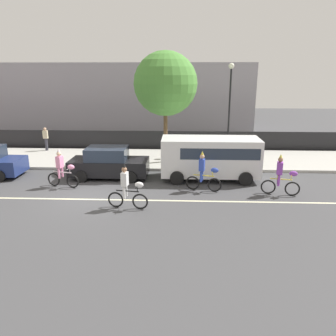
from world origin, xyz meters
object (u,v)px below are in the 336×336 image
parade_cyclist_purple (282,177)px  parked_van_white (212,155)px  parade_cyclist_pink (62,170)px  parade_cyclist_zebra (128,189)px  street_lamp_post (230,96)px  parked_car_black (109,163)px  pedestrian_onlooker (46,138)px  parade_cyclist_cobalt (204,174)px

parade_cyclist_purple → parked_van_white: parked_van_white is taller
parade_cyclist_pink → parade_cyclist_purple: same height
parade_cyclist_zebra → parked_van_white: size_ratio=0.38×
parked_van_white → street_lamp_post: 6.19m
parade_cyclist_pink → parade_cyclist_purple: (10.30, -0.66, 0.00)m
parade_cyclist_pink → parked_car_black: 2.50m
parade_cyclist_purple → parked_van_white: (-2.98, 2.25, 0.44)m
parade_cyclist_pink → parked_car_black: (1.91, 1.61, -0.06)m
parked_van_white → pedestrian_onlooker: (-11.06, 5.61, -0.27)m
parade_cyclist_zebra → parade_cyclist_cobalt: (3.24, 2.25, 0.00)m
parade_cyclist_pink → parade_cyclist_cobalt: same height
pedestrian_onlooker → street_lamp_post: bearing=-1.2°
parade_cyclist_pink → street_lamp_post: size_ratio=0.33×
parked_van_white → parade_cyclist_cobalt: bearing=-104.9°
parade_cyclist_zebra → pedestrian_onlooker: (-7.33, 9.70, 0.17)m
parade_cyclist_zebra → parade_cyclist_purple: (6.71, 1.85, 0.00)m
parked_van_white → pedestrian_onlooker: parked_van_white is taller
parade_cyclist_purple → parked_car_black: parade_cyclist_purple is taller
parade_cyclist_zebra → street_lamp_post: street_lamp_post is taller
parade_cyclist_purple → pedestrian_onlooker: (-14.04, 7.86, 0.17)m
parade_cyclist_purple → pedestrian_onlooker: bearing=150.8°
parade_cyclist_cobalt → street_lamp_post: (2.04, 7.19, 3.15)m
parade_cyclist_pink → pedestrian_onlooker: (-3.74, 7.20, 0.17)m
parade_cyclist_cobalt → pedestrian_onlooker: 12.93m
parade_cyclist_zebra → pedestrian_onlooker: 12.16m
parked_car_black → pedestrian_onlooker: 7.95m
parked_van_white → pedestrian_onlooker: 12.41m
parade_cyclist_cobalt → parked_car_black: 5.26m
parade_cyclist_zebra → parade_cyclist_cobalt: size_ratio=1.00×
parade_cyclist_cobalt → parade_cyclist_purple: same height
parked_car_black → street_lamp_post: bearing=37.4°
parade_cyclist_zebra → street_lamp_post: size_ratio=0.33×
parade_cyclist_cobalt → street_lamp_post: bearing=74.1°
pedestrian_onlooker → parade_cyclist_pink: bearing=-62.5°
parade_cyclist_pink → parked_car_black: size_ratio=0.47×
parade_cyclist_cobalt → pedestrian_onlooker: parade_cyclist_cobalt is taller
parade_cyclist_pink → pedestrian_onlooker: parade_cyclist_pink is taller
parade_cyclist_zebra → parade_cyclist_purple: size_ratio=1.00×
parade_cyclist_purple → pedestrian_onlooker: 16.09m
parade_cyclist_purple → pedestrian_onlooker: size_ratio=1.19×
parade_cyclist_pink → parade_cyclist_purple: 10.32m
parade_cyclist_purple → parade_cyclist_zebra: bearing=-164.6°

